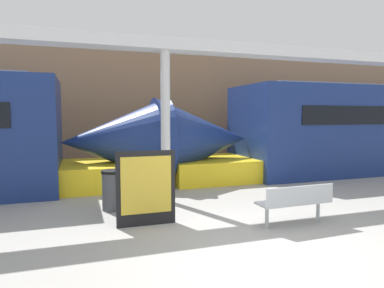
# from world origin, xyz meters

# --- Properties ---
(ground_plane) EXTENTS (60.00, 60.00, 0.00)m
(ground_plane) POSITION_xyz_m (0.00, 0.00, 0.00)
(ground_plane) COLOR #9E9B96
(station_wall) EXTENTS (56.00, 0.20, 5.00)m
(station_wall) POSITION_xyz_m (0.00, 9.36, 2.50)
(station_wall) COLOR #937051
(station_wall) RESTS_ON ground_plane
(bench_near) EXTENTS (1.48, 0.49, 0.79)m
(bench_near) POSITION_xyz_m (1.14, 0.68, 0.49)
(bench_near) COLOR #ADB2B7
(bench_near) RESTS_ON ground_plane
(trash_bin) EXTENTS (0.50, 0.50, 0.88)m
(trash_bin) POSITION_xyz_m (-2.03, 2.91, 0.44)
(trash_bin) COLOR #4C4F54
(trash_bin) RESTS_ON ground_plane
(poster_board) EXTENTS (1.12, 0.07, 1.43)m
(poster_board) POSITION_xyz_m (-1.53, 1.60, 0.72)
(poster_board) COLOR black
(poster_board) RESTS_ON ground_plane
(support_column_near) EXTENTS (0.22, 0.22, 3.60)m
(support_column_near) POSITION_xyz_m (-0.74, 3.25, 1.80)
(support_column_near) COLOR silver
(support_column_near) RESTS_ON ground_plane
(canopy_beam) EXTENTS (28.00, 0.60, 0.28)m
(canopy_beam) POSITION_xyz_m (-0.74, 3.25, 3.74)
(canopy_beam) COLOR silver
(canopy_beam) RESTS_ON support_column_near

